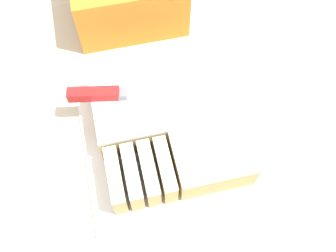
# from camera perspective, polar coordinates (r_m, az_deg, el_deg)

# --- Properties ---
(ground_plane) EXTENTS (8.00, 8.00, 0.00)m
(ground_plane) POSITION_cam_1_polar(r_m,az_deg,el_deg) (1.71, 1.10, -14.21)
(ground_plane) COLOR #9E9384
(countertop) EXTENTS (1.40, 1.10, 0.94)m
(countertop) POSITION_cam_1_polar(r_m,az_deg,el_deg) (1.26, 1.47, -9.04)
(countertop) COLOR beige
(countertop) RESTS_ON ground_plane
(cake_board) EXTENTS (0.34, 0.36, 0.01)m
(cake_board) POSITION_cam_1_polar(r_m,az_deg,el_deg) (0.80, 0.00, -1.26)
(cake_board) COLOR white
(cake_board) RESTS_ON countertop
(cake) EXTENTS (0.27, 0.29, 0.07)m
(cake) POSITION_cam_1_polar(r_m,az_deg,el_deg) (0.77, 0.23, 0.36)
(cake) COLOR tan
(cake) RESTS_ON cake_board
(knife) EXTENTS (0.29, 0.07, 0.02)m
(knife) POSITION_cam_1_polar(r_m,az_deg,el_deg) (0.77, -8.53, 4.61)
(knife) COLOR silver
(knife) RESTS_ON cake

